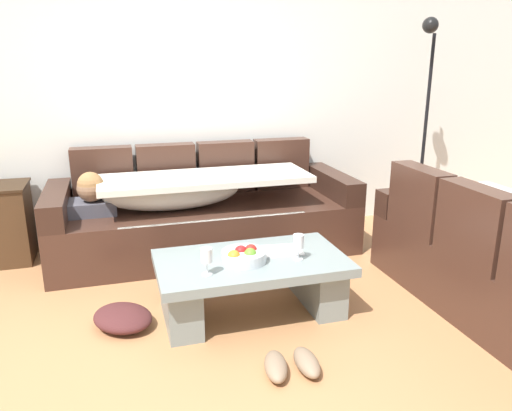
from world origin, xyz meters
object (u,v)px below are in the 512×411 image
object	(u,v)px
wine_glass_near_right	(298,242)
pair_of_shoes	(291,364)
wine_glass_near_left	(207,256)
open_magazine	(280,251)
floor_lamp	(425,112)
coffee_table	(251,279)
couch_along_wall	(200,214)
crumpled_garment	(123,318)
fruit_bowl	(244,256)

from	to	relation	value
wine_glass_near_right	pair_of_shoes	xyz separation A→B (m)	(-0.25, -0.58, -0.45)
wine_glass_near_left	open_magazine	world-z (taller)	wine_glass_near_left
floor_lamp	pair_of_shoes	bearing A→B (deg)	-136.42
coffee_table	wine_glass_near_left	xyz separation A→B (m)	(-0.32, -0.16, 0.26)
wine_glass_near_left	wine_glass_near_right	distance (m)	0.60
floor_lamp	couch_along_wall	bearing A→B (deg)	-178.53
coffee_table	crumpled_garment	size ratio (longest dim) A/B	3.00
pair_of_shoes	wine_glass_near_left	bearing A→B (deg)	123.75
fruit_bowl	crumpled_garment	distance (m)	0.84
couch_along_wall	wine_glass_near_left	size ratio (longest dim) A/B	15.14
couch_along_wall	fruit_bowl	world-z (taller)	couch_along_wall
pair_of_shoes	fruit_bowl	bearing A→B (deg)	97.56
coffee_table	fruit_bowl	xyz separation A→B (m)	(-0.06, -0.04, 0.18)
wine_glass_near_right	open_magazine	distance (m)	0.21
couch_along_wall	coffee_table	world-z (taller)	couch_along_wall
wine_glass_near_left	open_magazine	xyz separation A→B (m)	(0.53, 0.23, -0.11)
open_magazine	couch_along_wall	bearing A→B (deg)	113.00
floor_lamp	crumpled_garment	xyz separation A→B (m)	(-2.85, -1.18, -1.06)
wine_glass_near_right	crumpled_garment	size ratio (longest dim) A/B	0.42
pair_of_shoes	floor_lamp	bearing A→B (deg)	43.58
open_magazine	wine_glass_near_right	bearing A→B (deg)	-63.18
couch_along_wall	open_magazine	size ratio (longest dim) A/B	8.98
floor_lamp	crumpled_garment	size ratio (longest dim) A/B	4.88
open_magazine	pair_of_shoes	distance (m)	0.84
fruit_bowl	wine_glass_near_right	size ratio (longest dim) A/B	1.69
crumpled_garment	floor_lamp	bearing A→B (deg)	22.57
open_magazine	floor_lamp	world-z (taller)	floor_lamp
couch_along_wall	wine_glass_near_right	distance (m)	1.35
couch_along_wall	open_magazine	world-z (taller)	couch_along_wall
crumpled_garment	open_magazine	bearing A→B (deg)	0.66
open_magazine	floor_lamp	bearing A→B (deg)	38.89
floor_lamp	crumpled_garment	world-z (taller)	floor_lamp
coffee_table	open_magazine	distance (m)	0.27
fruit_bowl	wine_glass_near_left	distance (m)	0.30
crumpled_garment	coffee_table	bearing A→B (deg)	-3.65
wine_glass_near_right	floor_lamp	xyz separation A→B (m)	(1.76, 1.33, 0.62)
couch_along_wall	wine_glass_near_right	xyz separation A→B (m)	(0.40, -1.28, 0.17)
wine_glass_near_left	floor_lamp	size ratio (longest dim) A/B	0.09
wine_glass_near_right	pair_of_shoes	world-z (taller)	wine_glass_near_right
crumpled_garment	wine_glass_near_right	bearing A→B (deg)	-7.85
couch_along_wall	wine_glass_near_right	world-z (taller)	couch_along_wall
coffee_table	wine_glass_near_right	bearing A→B (deg)	-19.56
open_magazine	coffee_table	bearing A→B (deg)	-157.47
coffee_table	floor_lamp	bearing A→B (deg)	31.25
floor_lamp	wine_glass_near_left	bearing A→B (deg)	-149.25
coffee_table	floor_lamp	world-z (taller)	floor_lamp
pair_of_shoes	open_magazine	bearing A→B (deg)	75.63
floor_lamp	open_magazine	bearing A→B (deg)	-147.23
floor_lamp	crumpled_garment	distance (m)	3.26
wine_glass_near_right	couch_along_wall	bearing A→B (deg)	107.38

